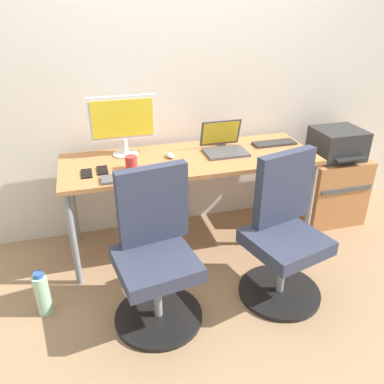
# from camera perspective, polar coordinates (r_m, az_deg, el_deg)

# --- Properties ---
(ground_plane) EXTENTS (5.28, 5.28, 0.00)m
(ground_plane) POSITION_cam_1_polar(r_m,az_deg,el_deg) (3.19, -0.24, -7.26)
(ground_plane) COLOR #9E7A56
(back_wall) EXTENTS (4.40, 0.04, 2.60)m
(back_wall) POSITION_cam_1_polar(r_m,az_deg,el_deg) (3.07, -2.40, 17.66)
(back_wall) COLOR silver
(back_wall) RESTS_ON ground
(desk) EXTENTS (1.84, 0.65, 0.74)m
(desk) POSITION_cam_1_polar(r_m,az_deg,el_deg) (2.87, -0.27, 3.88)
(desk) COLOR #B77542
(desk) RESTS_ON ground
(office_chair_left) EXTENTS (0.54, 0.54, 0.94)m
(office_chair_left) POSITION_cam_1_polar(r_m,az_deg,el_deg) (2.33, -5.32, -9.28)
(office_chair_left) COLOR black
(office_chair_left) RESTS_ON ground
(office_chair_right) EXTENTS (0.54, 0.54, 0.94)m
(office_chair_right) POSITION_cam_1_polar(r_m,az_deg,el_deg) (2.57, 13.17, -6.13)
(office_chair_right) COLOR black
(office_chair_right) RESTS_ON ground
(side_cabinet) EXTENTS (0.51, 0.44, 0.57)m
(side_cabinet) POSITION_cam_1_polar(r_m,az_deg,el_deg) (3.60, 19.38, 0.57)
(side_cabinet) COLOR #B77542
(side_cabinet) RESTS_ON ground
(printer) EXTENTS (0.38, 0.40, 0.24)m
(printer) POSITION_cam_1_polar(r_m,az_deg,el_deg) (3.45, 20.42, 6.62)
(printer) COLOR #2D2D2D
(printer) RESTS_ON side_cabinet
(water_bottle_on_floor) EXTENTS (0.09, 0.09, 0.31)m
(water_bottle_on_floor) POSITION_cam_1_polar(r_m,az_deg,el_deg) (2.65, -20.93, -13.71)
(water_bottle_on_floor) COLOR #A5D8B2
(water_bottle_on_floor) RESTS_ON ground
(desktop_monitor) EXTENTS (0.48, 0.18, 0.43)m
(desktop_monitor) POSITION_cam_1_polar(r_m,az_deg,el_deg) (2.85, -10.05, 10.05)
(desktop_monitor) COLOR silver
(desktop_monitor) RESTS_ON desk
(open_laptop) EXTENTS (0.31, 0.28, 0.22)m
(open_laptop) POSITION_cam_1_polar(r_m,az_deg,el_deg) (2.95, 4.65, 6.93)
(open_laptop) COLOR #4C4C51
(open_laptop) RESTS_ON desk
(keyboard_by_monitor) EXTENTS (0.34, 0.12, 0.02)m
(keyboard_by_monitor) POSITION_cam_1_polar(r_m,az_deg,el_deg) (2.54, -9.31, 2.11)
(keyboard_by_monitor) COLOR #515156
(keyboard_by_monitor) RESTS_ON desk
(keyboard_by_laptop) EXTENTS (0.34, 0.12, 0.02)m
(keyboard_by_laptop) POSITION_cam_1_polar(r_m,az_deg,el_deg) (3.16, 11.88, 6.97)
(keyboard_by_laptop) COLOR #2D2D2D
(keyboard_by_laptop) RESTS_ON desk
(mouse_by_monitor) EXTENTS (0.06, 0.10, 0.03)m
(mouse_by_monitor) POSITION_cam_1_polar(r_m,az_deg,el_deg) (2.96, 15.44, 5.25)
(mouse_by_monitor) COLOR #B7B7B7
(mouse_by_monitor) RESTS_ON desk
(mouse_by_laptop) EXTENTS (0.06, 0.10, 0.03)m
(mouse_by_laptop) POSITION_cam_1_polar(r_m,az_deg,el_deg) (2.84, -3.18, 5.35)
(mouse_by_laptop) COLOR #B7B7B7
(mouse_by_laptop) RESTS_ON desk
(coffee_mug) EXTENTS (0.08, 0.08, 0.09)m
(coffee_mug) POSITION_cam_1_polar(r_m,az_deg,el_deg) (2.67, -8.84, 4.25)
(coffee_mug) COLOR red
(coffee_mug) RESTS_ON desk
(pen_cup) EXTENTS (0.07, 0.07, 0.10)m
(pen_cup) POSITION_cam_1_polar(r_m,az_deg,el_deg) (3.09, 4.42, 7.86)
(pen_cup) COLOR slate
(pen_cup) RESTS_ON desk
(phone_near_monitor) EXTENTS (0.07, 0.14, 0.01)m
(phone_near_monitor) POSITION_cam_1_polar(r_m,az_deg,el_deg) (2.66, -15.09, 2.62)
(phone_near_monitor) COLOR black
(phone_near_monitor) RESTS_ON desk
(phone_near_laptop) EXTENTS (0.07, 0.14, 0.01)m
(phone_near_laptop) POSITION_cam_1_polar(r_m,az_deg,el_deg) (2.69, -12.91, 3.10)
(phone_near_laptop) COLOR black
(phone_near_laptop) RESTS_ON desk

